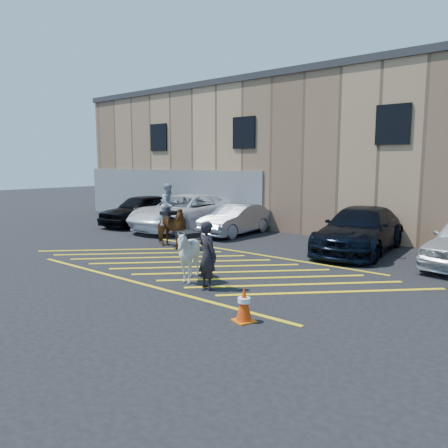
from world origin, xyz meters
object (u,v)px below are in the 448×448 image
Objects in this scene: car_white_pickup at (185,212)px; handler at (208,255)px; car_blue_suv at (360,230)px; saddled_white at (188,255)px; traffic_cone at (244,304)px; car_silver_sedan at (236,220)px; mounted_bay at (170,222)px; car_black_suv at (141,210)px.

car_white_pickup is 10.18m from handler.
car_blue_suv is 3.59× the size of saddled_white.
car_blue_suv is 7.07m from handler.
saddled_white is (-1.95, -6.79, -0.06)m from car_blue_suv.
car_silver_sedan is at bearing 128.74° from traffic_cone.
traffic_cone is at bearing -89.22° from car_blue_suv.
mounted_bay is at bearing 146.84° from traffic_cone.
handler reaches higher than car_silver_sedan.
car_white_pickup is 1.47× the size of car_silver_sedan.
car_blue_suv is 3.15× the size of handler.
car_black_suv is 12.12m from handler.
car_white_pickup is 9.42m from saddled_white.
mounted_bay reaches higher than car_black_suv.
car_white_pickup is 8.23× the size of traffic_cone.
saddled_white is at bearing 153.68° from traffic_cone.
car_black_suv is 1.92× the size of mounted_bay.
car_blue_suv is at bearing 96.85° from traffic_cone.
car_white_pickup is (2.73, 0.40, 0.04)m from car_black_suv.
saddled_white reaches higher than traffic_cone.
car_blue_suv is at bearing -2.38° from car_black_suv.
car_black_suv is 0.77× the size of car_white_pickup.
saddled_white is 3.30m from traffic_cone.
mounted_bay reaches higher than traffic_cone.
mounted_bay is (-4.70, 3.17, 0.11)m from handler.
saddled_white is at bearing 2.94° from handler.
car_silver_sedan is 1.69× the size of mounted_bay.
car_white_pickup is 2.48× the size of mounted_bay.
handler is (10.26, -6.46, 0.07)m from car_black_suv.
traffic_cone is (6.79, -4.43, -0.61)m from mounted_bay.
car_black_suv is 11.29m from saddled_white.
car_white_pickup is 1.10× the size of car_blue_suv.
handler reaches higher than car_white_pickup.
car_black_suv is 11.36m from car_blue_suv.
mounted_bay is (5.55, -3.28, 0.19)m from car_black_suv.
traffic_cone is (12.34, -7.72, -0.43)m from car_black_suv.
car_white_pickup is at bearing 3.31° from car_black_suv.
car_white_pickup is at bearing 135.01° from saddled_white.
car_blue_suv is (5.75, -0.16, 0.12)m from car_silver_sedan.
mounted_bay is 8.13m from traffic_cone.
car_white_pickup reaches higher than saddled_white.
car_white_pickup is at bearing 127.46° from mounted_bay.
car_white_pickup is 12.59m from traffic_cone.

